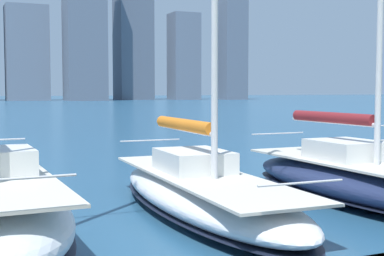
{
  "coord_description": "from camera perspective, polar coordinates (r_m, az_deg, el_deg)",
  "views": [
    {
      "loc": [
        4.64,
        4.81,
        3.08
      ],
      "look_at": [
        -0.27,
        -6.66,
        2.2
      ],
      "focal_mm": 50.0,
      "sensor_mm": 36.0,
      "label": 1
    }
  ],
  "objects": [
    {
      "name": "sailboat_maroon",
      "position": [
        15.62,
        17.25,
        -5.11
      ],
      "size": [
        2.96,
        9.07,
        11.69
      ],
      "color": "navy",
      "rests_on": "ground"
    },
    {
      "name": "sailboat_orange",
      "position": [
        13.47,
        1.04,
        -6.57
      ],
      "size": [
        2.81,
        9.51,
        12.02
      ],
      "color": "white",
      "rests_on": "ground"
    }
  ]
}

